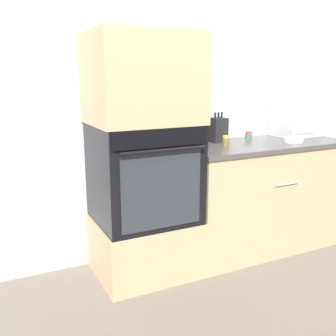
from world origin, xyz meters
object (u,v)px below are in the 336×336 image
Objects in this scene: bowl at (294,140)px; condiment_jar_mid at (249,135)px; wall_oven at (144,173)px; microwave at (295,121)px; knife_block at (218,130)px; condiment_jar_near at (226,141)px.

bowl is 2.57× the size of condiment_jar_mid.
wall_oven is 1.56m from microwave.
knife_block is 0.33m from condiment_jar_mid.
knife_block reaches higher than wall_oven.
microwave is 5.53× the size of condiment_jar_mid.
microwave is at bearing 5.36° from wall_oven.
microwave is 0.37m from bowl.
wall_oven is 8.33× the size of condiment_jar_near.
wall_oven is at bearing -169.89° from condiment_jar_mid.
condiment_jar_mid is (1.05, 0.19, 0.17)m from wall_oven.
condiment_jar_mid is (-0.23, 0.30, 0.01)m from bowl.
microwave is at bearing 11.20° from condiment_jar_near.
knife_block reaches higher than condiment_jar_mid.
microwave reaches higher than bowl.
knife_block reaches higher than condiment_jar_near.
microwave reaches higher than condiment_jar_mid.
condiment_jar_mid is at bearing 29.28° from condiment_jar_near.
condiment_jar_near is at bearing -168.80° from microwave.
bowl is at bearing -26.49° from knife_block.
wall_oven is at bearing -174.64° from microwave.
microwave is 2.15× the size of bowl.
condiment_jar_near is 0.44m from condiment_jar_mid.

